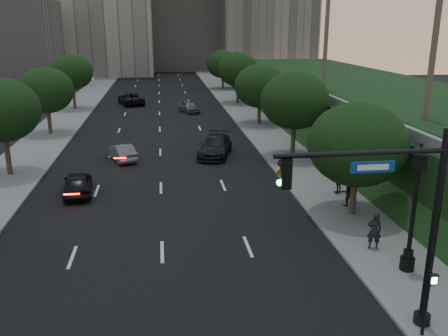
{
  "coord_description": "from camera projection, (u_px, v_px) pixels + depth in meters",
  "views": [
    {
      "loc": [
        0.2,
        -14.88,
        9.97
      ],
      "look_at": [
        3.01,
        6.07,
        3.6
      ],
      "focal_mm": 38.0,
      "sensor_mm": 36.0,
      "label": 1
    }
  ],
  "objects": [
    {
      "name": "embankment",
      "position": [
        388.0,
        112.0,
        45.76
      ],
      "size": [
        18.0,
        90.0,
        4.0
      ],
      "primitive_type": "cube",
      "color": "black",
      "rests_on": "ground"
    },
    {
      "name": "road_surface",
      "position": [
        160.0,
        134.0,
        45.44
      ],
      "size": [
        16.0,
        140.0,
        0.02
      ],
      "primitive_type": "cube",
      "color": "black",
      "rests_on": "ground"
    },
    {
      "name": "tree_right_c",
      "position": [
        260.0,
        86.0,
        48.44
      ],
      "size": [
        5.2,
        5.2,
        6.24
      ],
      "color": "#38281C",
      "rests_on": "ground"
    },
    {
      "name": "sedan_near_left",
      "position": [
        78.0,
        183.0,
        29.0
      ],
      "size": [
        2.14,
        4.33,
        1.42
      ],
      "primitive_type": "imported",
      "rotation": [
        0.0,
        0.0,
        3.26
      ],
      "color": "black",
      "rests_on": "ground"
    },
    {
      "name": "traffic_signal_mast",
      "position": [
        402.0,
        231.0,
        15.16
      ],
      "size": [
        5.68,
        0.56,
        7.0
      ],
      "color": "black",
      "rests_on": "ground"
    },
    {
      "name": "sedan_far_left",
      "position": [
        131.0,
        98.0,
        62.15
      ],
      "size": [
        4.08,
        6.19,
        1.58
      ],
      "primitive_type": "imported",
      "rotation": [
        0.0,
        0.0,
        3.42
      ],
      "color": "black",
      "rests_on": "ground"
    },
    {
      "name": "office_block_mid",
      "position": [
        182.0,
        12.0,
        110.78
      ],
      "size": [
        22.0,
        18.0,
        26.0
      ],
      "primitive_type": "cube",
      "color": "gray",
      "rests_on": "ground"
    },
    {
      "name": "parapet_wall",
      "position": [
        304.0,
        89.0,
        44.0
      ],
      "size": [
        0.35,
        90.0,
        0.7
      ],
      "primitive_type": "cube",
      "color": "slate",
      "rests_on": "embankment"
    },
    {
      "name": "ground",
      "position": [
        163.0,
        316.0,
        16.97
      ],
      "size": [
        160.0,
        160.0,
        0.0
      ],
      "primitive_type": "plane",
      "color": "black",
      "rests_on": "ground"
    },
    {
      "name": "tree_right_e",
      "position": [
        223.0,
        64.0,
        75.96
      ],
      "size": [
        5.2,
        5.2,
        6.24
      ],
      "color": "#38281C",
      "rests_on": "ground"
    },
    {
      "name": "pedestrian_signal",
      "position": [
        428.0,
        298.0,
        15.24
      ],
      "size": [
        0.3,
        0.33,
        2.5
      ],
      "color": "black",
      "rests_on": "ground"
    },
    {
      "name": "tree_right_b",
      "position": [
        295.0,
        100.0,
        35.96
      ],
      "size": [
        5.2,
        5.2,
        6.74
      ],
      "color": "#38281C",
      "rests_on": "ground"
    },
    {
      "name": "pedestrian_b",
      "position": [
        347.0,
        192.0,
        26.74
      ],
      "size": [
        0.87,
        0.71,
        1.64
      ],
      "primitive_type": "imported",
      "rotation": [
        0.0,
        0.0,
        3.27
      ],
      "color": "black",
      "rests_on": "sidewalk_right"
    },
    {
      "name": "sedan_mid_left",
      "position": [
        122.0,
        152.0,
        36.39
      ],
      "size": [
        2.58,
        4.11,
        1.28
      ],
      "primitive_type": "imported",
      "rotation": [
        0.0,
        0.0,
        3.49
      ],
      "color": "slate",
      "rests_on": "ground"
    },
    {
      "name": "pedestrian_a",
      "position": [
        374.0,
        230.0,
        21.55
      ],
      "size": [
        0.73,
        0.58,
        1.77
      ],
      "primitive_type": "imported",
      "rotation": [
        0.0,
        0.0,
        2.87
      ],
      "color": "black",
      "rests_on": "sidewalk_right"
    },
    {
      "name": "street_lamp",
      "position": [
        413.0,
        214.0,
        19.18
      ],
      "size": [
        0.64,
        0.64,
        5.62
      ],
      "color": "black",
      "rests_on": "ground"
    },
    {
      "name": "tree_right_d",
      "position": [
        238.0,
        69.0,
        61.58
      ],
      "size": [
        5.2,
        5.2,
        6.74
      ],
      "color": "#38281C",
      "rests_on": "ground"
    },
    {
      "name": "pedestrian_c",
      "position": [
        339.0,
        181.0,
        28.78
      ],
      "size": [
        0.98,
        0.74,
        1.54
      ],
      "primitive_type": "imported",
      "rotation": [
        0.0,
        0.0,
        3.6
      ],
      "color": "black",
      "rests_on": "sidewalk_right"
    },
    {
      "name": "sedan_far_right",
      "position": [
        189.0,
        107.0,
        56.46
      ],
      "size": [
        2.71,
        4.23,
        1.34
      ],
      "primitive_type": "imported",
      "rotation": [
        0.0,
        0.0,
        0.31
      ],
      "color": "#585A5F",
      "rests_on": "ground"
    },
    {
      "name": "tree_right_a",
      "position": [
        357.0,
        144.0,
        24.71
      ],
      "size": [
        5.2,
        5.2,
        6.24
      ],
      "color": "#38281C",
      "rests_on": "ground"
    },
    {
      "name": "sedan_near_right",
      "position": [
        215.0,
        146.0,
        37.58
      ],
      "size": [
        3.61,
        5.8,
        1.57
      ],
      "primitive_type": "imported",
      "rotation": [
        0.0,
        0.0,
        -0.28
      ],
      "color": "black",
      "rests_on": "ground"
    },
    {
      "name": "tree_left_c",
      "position": [
        46.0,
        90.0,
        43.86
      ],
      "size": [
        5.0,
        5.0,
        6.34
      ],
      "color": "#38281C",
      "rests_on": "ground"
    },
    {
      "name": "sidewalk_right",
      "position": [
        264.0,
        130.0,
        46.72
      ],
      "size": [
        4.5,
        140.0,
        0.15
      ],
      "primitive_type": "cube",
      "color": "slate",
      "rests_on": "ground"
    },
    {
      "name": "tree_left_d",
      "position": [
        72.0,
        72.0,
        57.04
      ],
      "size": [
        5.0,
        5.0,
        6.71
      ],
      "color": "#38281C",
      "rests_on": "ground"
    },
    {
      "name": "sidewalk_left",
      "position": [
        49.0,
        136.0,
        44.11
      ],
      "size": [
        4.5,
        140.0,
        0.15
      ],
      "primitive_type": "cube",
      "color": "slate",
      "rests_on": "ground"
    },
    {
      "name": "tree_left_b",
      "position": [
        2.0,
        110.0,
        31.42
      ],
      "size": [
        5.0,
        5.0,
        6.71
      ],
      "color": "#38281C",
      "rests_on": "ground"
    }
  ]
}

